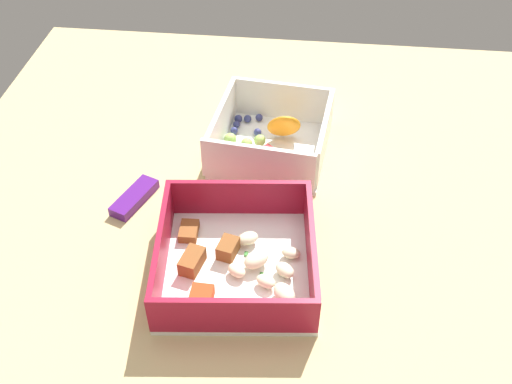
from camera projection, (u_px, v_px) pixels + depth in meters
The scene contains 4 objects.
table_surface at pixel (256, 207), 74.00cm from camera, with size 80.00×80.00×2.00cm, color tan.
pasta_container at pixel (236, 260), 64.21cm from camera, with size 18.64×18.04×5.32cm.
fruit_bowl at pixel (270, 139), 78.80cm from camera, with size 16.12×15.60×6.19cm.
candy_bar at pixel (134, 198), 72.86cm from camera, with size 7.00×2.40×1.20cm, color #51197A.
Camera 1 is at (-52.83, -5.90, 52.51)cm, focal length 42.45 mm.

